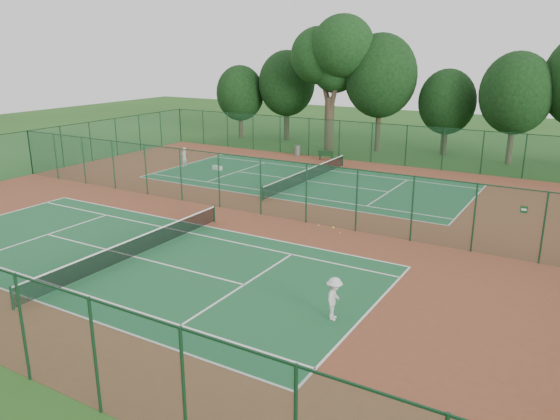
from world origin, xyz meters
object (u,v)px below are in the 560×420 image
Objects in this scene: player_near at (334,299)px; player_far at (184,157)px; trash_bin at (297,151)px; kit_bag at (217,168)px; big_tree at (333,55)px; bench at (326,155)px.

player_far is at bearing 39.23° from player_near.
kit_bag is (-2.77, -8.71, -0.32)m from trash_bin.
player_near is 1.91× the size of kit_bag.
big_tree reaches higher than kit_bag.
big_tree is (-1.93, 4.93, 8.53)m from bench.
bench is 0.11× the size of big_tree.
player_far is 10.86m from trash_bin.
bench is at bearing 59.72° from kit_bag.
player_far is at bearing -166.65° from kit_bag.
player_near reaches higher than bench.
player_far is 1.12× the size of bench.
player_near is 1.72× the size of trash_bin.
bench is (9.07, 8.60, -0.38)m from player_far.
big_tree reaches higher than player_far.
big_tree reaches higher than player_near.
trash_bin is 0.66× the size of bench.
trash_bin is at bearing -105.96° from big_tree.
kit_bag is 0.07× the size of big_tree.
player_near is 26.74m from kit_bag.
bench is at bearing 127.56° from player_far.
trash_bin is (5.89, 9.12, -0.34)m from player_far.
player_near is at bearing -38.20° from kit_bag.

